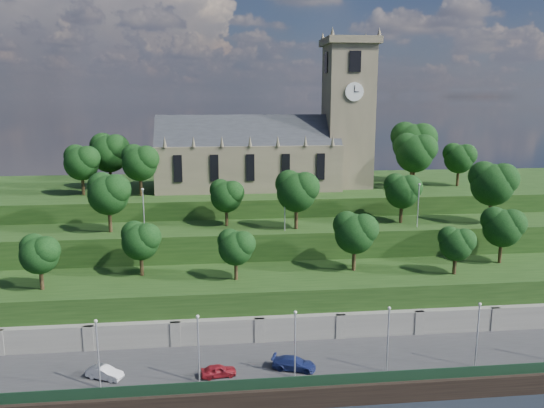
{
  "coord_description": "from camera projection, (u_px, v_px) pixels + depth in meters",
  "views": [
    {
      "loc": [
        -9.95,
        -48.21,
        31.14
      ],
      "look_at": [
        -1.41,
        30.0,
        15.2
      ],
      "focal_mm": 35.0,
      "sensor_mm": 36.0,
      "label": 1
    }
  ],
  "objects": [
    {
      "name": "trees_hilltop",
      "position": [
        296.0,
        151.0,
        94.64
      ],
      "size": [
        72.41,
        16.72,
        11.49
      ],
      "color": "#2F2212",
      "rests_on": "hilltop"
    },
    {
      "name": "ground",
      "position": [
        317.0,
        407.0,
        54.21
      ],
      "size": [
        320.0,
        320.0,
        0.0
      ],
      "primitive_type": "plane",
      "color": "black",
      "rests_on": "ground"
    },
    {
      "name": "embankment_upper",
      "position": [
        282.0,
        264.0,
        81.28
      ],
      "size": [
        160.0,
        10.0,
        12.0
      ],
      "primitive_type": "cube",
      "color": "#1A3612",
      "rests_on": "ground"
    },
    {
      "name": "quay_wall",
      "position": [
        318.0,
        397.0,
        53.95
      ],
      "size": [
        160.0,
        0.5,
        2.2
      ],
      "primitive_type": "cube",
      "color": "black",
      "rests_on": "ground"
    },
    {
      "name": "fence",
      "position": [
        317.0,
        381.0,
        54.28
      ],
      "size": [
        160.0,
        0.1,
        1.2
      ],
      "primitive_type": "cube",
      "color": "#173420",
      "rests_on": "promenade"
    },
    {
      "name": "car_right",
      "position": [
        294.0,
        363.0,
        57.62
      ],
      "size": [
        5.14,
        3.36,
        1.38
      ],
      "primitive_type": "imported",
      "rotation": [
        0.0,
        0.0,
        1.25
      ],
      "color": "navy",
      "rests_on": "promenade"
    },
    {
      "name": "car_left",
      "position": [
        218.0,
        371.0,
        56.17
      ],
      "size": [
        3.92,
        1.93,
        1.29
      ],
      "primitive_type": "imported",
      "rotation": [
        0.0,
        0.0,
        1.68
      ],
      "color": "maroon",
      "rests_on": "promenade"
    },
    {
      "name": "trees_upper",
      "position": [
        325.0,
        188.0,
        78.5
      ],
      "size": [
        63.72,
        8.58,
        9.58
      ],
      "color": "#2F2212",
      "rests_on": "embankment_upper"
    },
    {
      "name": "lamp_posts_upper",
      "position": [
        285.0,
        204.0,
        76.39
      ],
      "size": [
        40.36,
        0.36,
        6.66
      ],
      "color": "#B2B2B7",
      "rests_on": "embankment_upper"
    },
    {
      "name": "retaining_wall",
      "position": [
        299.0,
        333.0,
        65.38
      ],
      "size": [
        160.0,
        2.1,
        5.0
      ],
      "color": "slate",
      "rests_on": "ground"
    },
    {
      "name": "lamp_posts_promenade",
      "position": [
        295.0,
        339.0,
        55.17
      ],
      "size": [
        60.36,
        0.36,
        7.53
      ],
      "color": "#B2B2B7",
      "rests_on": "promenade"
    },
    {
      "name": "embankment_lower",
      "position": [
        292.0,
        303.0,
        70.96
      ],
      "size": [
        160.0,
        12.0,
        8.0
      ],
      "primitive_type": "cube",
      "color": "#1A3612",
      "rests_on": "ground"
    },
    {
      "name": "trees_lower",
      "position": [
        310.0,
        237.0,
        69.78
      ],
      "size": [
        66.82,
        9.0,
        8.08
      ],
      "color": "#2F2212",
      "rests_on": "embankment_lower"
    },
    {
      "name": "hilltop",
      "position": [
        268.0,
        223.0,
        101.44
      ],
      "size": [
        160.0,
        32.0,
        15.0
      ],
      "primitive_type": "cube",
      "color": "#1A3612",
      "rests_on": "ground"
    },
    {
      "name": "church",
      "position": [
        275.0,
        146.0,
        94.63
      ],
      "size": [
        38.6,
        12.35,
        27.6
      ],
      "color": "#685E49",
      "rests_on": "hilltop"
    },
    {
      "name": "promenade",
      "position": [
        307.0,
        369.0,
        59.86
      ],
      "size": [
        160.0,
        12.0,
        2.0
      ],
      "primitive_type": "cube",
      "color": "#2D2D30",
      "rests_on": "ground"
    },
    {
      "name": "car_middle",
      "position": [
        105.0,
        373.0,
        55.74
      ],
      "size": [
        4.16,
        2.84,
        1.3
      ],
      "primitive_type": "imported",
      "rotation": [
        0.0,
        0.0,
        1.16
      ],
      "color": "silver",
      "rests_on": "promenade"
    }
  ]
}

